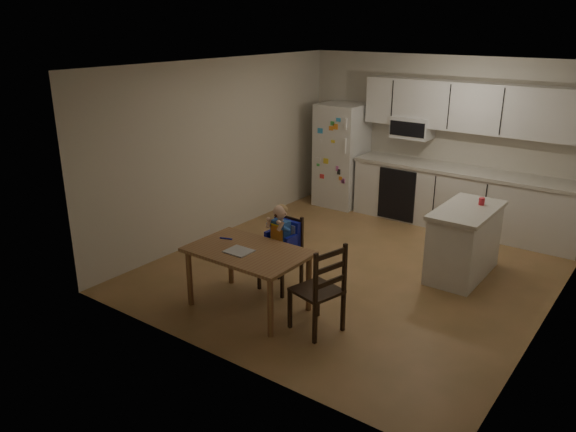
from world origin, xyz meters
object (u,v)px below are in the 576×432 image
(red_cup, at_px, (482,201))
(dining_table, at_px, (248,258))
(chair_booster, at_px, (283,238))
(chair_side, at_px, (323,285))
(kitchen_island, at_px, (464,242))
(refrigerator, at_px, (342,155))

(red_cup, distance_m, dining_table, 2.96)
(chair_booster, xyz_separation_m, chair_side, (0.94, -0.59, -0.09))
(kitchen_island, xyz_separation_m, red_cup, (0.09, 0.23, 0.47))
(kitchen_island, relative_size, chair_booster, 1.14)
(refrigerator, bearing_deg, chair_booster, -70.39)
(chair_side, bearing_deg, kitchen_island, 178.29)
(refrigerator, xyz_separation_m, chair_booster, (1.11, -3.13, -0.23))
(red_cup, relative_size, chair_booster, 0.08)
(refrigerator, bearing_deg, red_cup, -25.36)
(dining_table, relative_size, chair_booster, 1.23)
(refrigerator, height_order, chair_side, refrigerator)
(kitchen_island, height_order, chair_booster, chair_booster)
(chair_booster, distance_m, chair_side, 1.11)
(dining_table, xyz_separation_m, chair_side, (0.94, 0.03, -0.05))
(refrigerator, relative_size, chair_side, 1.79)
(refrigerator, height_order, dining_table, refrigerator)
(chair_booster, relative_size, chair_side, 1.08)
(red_cup, bearing_deg, kitchen_island, -110.46)
(kitchen_island, relative_size, chair_side, 1.23)
(red_cup, bearing_deg, chair_booster, -132.40)
(refrigerator, xyz_separation_m, red_cup, (2.77, -1.31, 0.06))
(dining_table, height_order, chair_booster, chair_booster)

